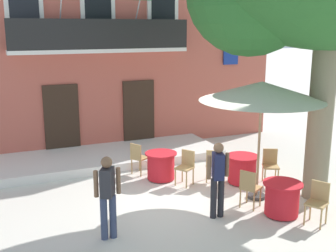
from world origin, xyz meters
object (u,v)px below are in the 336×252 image
cafe_chair_near_tree_1 (214,163)px  pedestrian_mid_plaza (218,176)px  cafe_umbrella (262,92)px  pedestrian_near_entrance (108,193)px  cafe_chair_near_tree_0 (270,164)px  cafe_table_middle (161,166)px  cafe_table_front (282,199)px  cafe_chair_middle_0 (186,165)px  cafe_chair_front_1 (249,186)px  cafe_chair_middle_1 (138,156)px  cafe_table_near_tree (242,169)px  cafe_chair_front_0 (318,200)px

cafe_chair_near_tree_1 → pedestrian_mid_plaza: bearing=-117.2°
cafe_umbrella → pedestrian_near_entrance: 4.22m
cafe_chair_near_tree_0 → cafe_table_middle: (-2.58, 1.36, -0.14)m
cafe_umbrella → pedestrian_near_entrance: size_ratio=1.73×
cafe_table_front → cafe_chair_middle_0: bearing=113.7°
cafe_chair_front_1 → cafe_umbrella: cafe_umbrella is taller
pedestrian_near_entrance → cafe_chair_middle_1: bearing=61.6°
cafe_chair_near_tree_0 → cafe_chair_middle_0: 2.25m
cafe_chair_middle_1 → pedestrian_mid_plaza: bearing=-78.6°
cafe_table_middle → pedestrian_mid_plaza: pedestrian_mid_plaza is taller
cafe_chair_near_tree_0 → pedestrian_near_entrance: 4.96m
cafe_chair_near_tree_0 → cafe_table_front: 2.03m
cafe_table_near_tree → cafe_chair_front_1: cafe_chair_front_1 is taller
cafe_chair_near_tree_0 → cafe_chair_front_1: same height
cafe_chair_front_0 → pedestrian_mid_plaza: (-1.78, 1.10, 0.42)m
cafe_chair_near_tree_1 → cafe_umbrella: 2.53m
cafe_chair_front_0 → pedestrian_near_entrance: bearing=165.2°
cafe_table_near_tree → cafe_umbrella: 2.45m
cafe_chair_front_0 → cafe_umbrella: (-0.36, 1.65, 2.08)m
cafe_chair_near_tree_1 → cafe_table_front: cafe_chair_near_tree_1 is taller
cafe_chair_front_0 → cafe_table_front: bearing=124.8°
pedestrian_near_entrance → cafe_umbrella: bearing=8.0°
cafe_table_middle → cafe_chair_middle_0: cafe_chair_middle_0 is taller
cafe_table_near_tree → pedestrian_mid_plaza: 2.33m
cafe_umbrella → cafe_table_front: bearing=-93.7°
cafe_table_near_tree → cafe_chair_front_1: size_ratio=0.95×
cafe_chair_front_1 → cafe_chair_front_0: bearing=-54.6°
cafe_chair_middle_1 → cafe_umbrella: cafe_umbrella is taller
cafe_table_middle → cafe_chair_middle_1: size_ratio=0.95×
cafe_chair_near_tree_1 → cafe_chair_middle_1: (-1.64, 1.36, 0.00)m
cafe_table_near_tree → pedestrian_mid_plaza: pedestrian_mid_plaza is taller
pedestrian_mid_plaza → cafe_chair_near_tree_1: bearing=62.8°
cafe_chair_middle_1 → cafe_chair_front_1: 3.51m
cafe_chair_middle_0 → cafe_chair_near_tree_0: bearing=-20.1°
cafe_chair_middle_1 → pedestrian_mid_plaza: pedestrian_mid_plaza is taller
cafe_table_middle → cafe_chair_front_1: size_ratio=0.95×
cafe_chair_near_tree_1 → cafe_table_front: (0.37, -2.39, -0.14)m
cafe_chair_near_tree_0 → pedestrian_mid_plaza: bearing=-151.3°
cafe_table_front → cafe_chair_front_0: 0.77m
pedestrian_mid_plaza → cafe_chair_front_0: bearing=-31.7°
cafe_table_near_tree → cafe_chair_near_tree_1: (-0.66, 0.36, 0.14)m
cafe_chair_middle_0 → pedestrian_mid_plaza: 2.12m
cafe_chair_near_tree_0 → cafe_umbrella: 2.40m
cafe_table_near_tree → pedestrian_mid_plaza: size_ratio=0.51×
cafe_chair_front_1 → pedestrian_near_entrance: size_ratio=0.54×
cafe_chair_near_tree_1 → cafe_umbrella: size_ratio=0.31×
cafe_chair_near_tree_0 → cafe_chair_front_1: (-1.44, -1.16, 0.00)m
cafe_table_front → pedestrian_near_entrance: 3.85m
cafe_table_near_tree → cafe_chair_near_tree_0: bearing=-20.6°
cafe_umbrella → pedestrian_near_entrance: cafe_umbrella is taller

